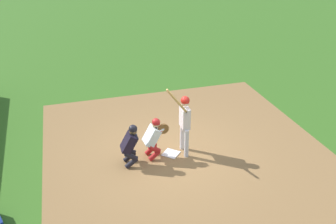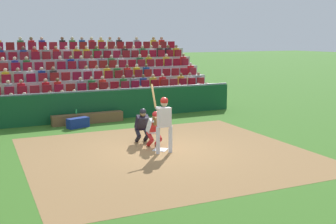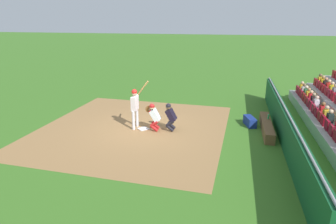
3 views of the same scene
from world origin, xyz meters
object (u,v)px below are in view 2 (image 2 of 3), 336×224
batter_at_plate (164,118)px  dugout_bench (88,118)px  catcher_crouching (154,126)px  home_plate_umpire (142,124)px  water_bottle_on_bench (76,112)px  home_plate_marker (160,150)px  equipment_duffel_bag (78,123)px

batter_at_plate → dugout_bench: (0.86, -5.85, -0.93)m
catcher_crouching → home_plate_umpire: home_plate_umpire is taller
dugout_bench → water_bottle_on_bench: (0.48, -0.09, 0.33)m
batter_at_plate → water_bottle_on_bench: bearing=-77.3°
catcher_crouching → water_bottle_on_bench: bearing=-74.3°
water_bottle_on_bench → dugout_bench: bearing=169.6°
dugout_bench → home_plate_umpire: bearing=100.6°
catcher_crouching → dugout_bench: (0.94, -4.95, -0.49)m
catcher_crouching → water_bottle_on_bench: (1.42, -5.04, -0.16)m
home_plate_marker → equipment_duffel_bag: bearing=-72.0°
home_plate_marker → dugout_bench: bearing=-80.4°
equipment_duffel_bag → dugout_bench: bearing=-148.7°
batter_at_plate → equipment_duffel_bag: batter_at_plate is taller
home_plate_marker → water_bottle_on_bench: (1.40, -5.56, 0.53)m
water_bottle_on_bench → home_plate_umpire: bearing=106.3°
home_plate_umpire → water_bottle_on_bench: home_plate_umpire is taller
home_plate_umpire → water_bottle_on_bench: 4.51m
home_plate_marker → equipment_duffel_bag: 5.01m
batter_at_plate → water_bottle_on_bench: size_ratio=10.28×
water_bottle_on_bench → equipment_duffel_bag: water_bottle_on_bench is taller
dugout_bench → catcher_crouching: bearing=100.8°
batter_at_plate → equipment_duffel_bag: bearing=-73.9°
batter_at_plate → catcher_crouching: size_ratio=1.75×
batter_at_plate → catcher_crouching: (-0.08, -0.90, -0.45)m
home_plate_marker → water_bottle_on_bench: water_bottle_on_bench is taller
dugout_bench → equipment_duffel_bag: bearing=48.5°
batter_at_plate → home_plate_umpire: (0.07, -1.61, -0.46)m
catcher_crouching → dugout_bench: 5.07m
batter_at_plate → equipment_duffel_bag: 5.44m
batter_at_plate → water_bottle_on_bench: (1.34, -5.94, -0.60)m
home_plate_marker → dugout_bench: 5.55m
batter_at_plate → catcher_crouching: batter_at_plate is taller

